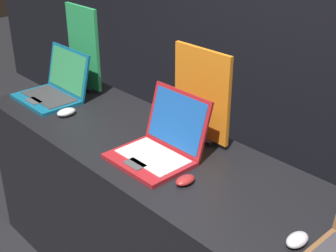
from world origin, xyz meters
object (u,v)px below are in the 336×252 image
at_px(promo_stand_front, 84,50).
at_px(mouse_back, 297,240).
at_px(laptop_front, 55,88).
at_px(mouse_front, 66,112).
at_px(promo_stand_middle, 201,98).
at_px(mouse_middle, 185,180).
at_px(laptop_middle, 160,144).

xyz_separation_m(promo_stand_front, mouse_back, (1.72, -0.30, -0.23)).
xyz_separation_m(laptop_front, promo_stand_front, (0.00, 0.22, 0.18)).
height_order(mouse_front, promo_stand_middle, promo_stand_middle).
relative_size(mouse_front, mouse_middle, 1.13).
relative_size(promo_stand_middle, mouse_back, 4.61).
xyz_separation_m(mouse_middle, mouse_back, (0.53, 0.01, 0.00)).
relative_size(promo_stand_front, laptop_middle, 1.43).
height_order(mouse_front, mouse_middle, mouse_front).
distance_m(laptop_middle, mouse_middle, 0.25).
relative_size(mouse_front, mouse_back, 1.09).
xyz_separation_m(laptop_front, mouse_back, (1.72, -0.08, -0.04)).
distance_m(laptop_front, mouse_middle, 1.19).
bearing_deg(laptop_middle, mouse_middle, -17.64).
distance_m(laptop_front, promo_stand_middle, 0.99).
height_order(laptop_middle, mouse_back, laptop_middle).
height_order(promo_stand_front, mouse_back, promo_stand_front).
relative_size(mouse_middle, mouse_back, 0.96).
height_order(mouse_front, promo_stand_front, promo_stand_front).
xyz_separation_m(promo_stand_middle, mouse_back, (0.77, -0.33, -0.20)).
xyz_separation_m(mouse_front, laptop_middle, (0.69, 0.07, 0.05)).
bearing_deg(mouse_front, laptop_front, 161.43).
xyz_separation_m(laptop_middle, mouse_back, (0.77, -0.06, -0.05)).
height_order(mouse_front, laptop_middle, laptop_middle).
relative_size(mouse_front, promo_stand_middle, 0.24).
xyz_separation_m(mouse_middle, promo_stand_middle, (-0.24, 0.34, 0.20)).
relative_size(mouse_front, laptop_middle, 0.30).
xyz_separation_m(laptop_middle, mouse_middle, (0.24, -0.08, -0.05)).
distance_m(mouse_middle, promo_stand_middle, 0.46).
height_order(promo_stand_front, laptop_middle, promo_stand_front).
bearing_deg(mouse_middle, promo_stand_front, 165.34).
bearing_deg(promo_stand_middle, mouse_middle, -55.04).
height_order(laptop_middle, promo_stand_middle, promo_stand_middle).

